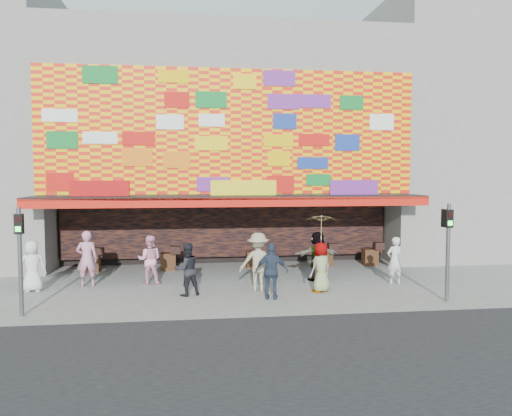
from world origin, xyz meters
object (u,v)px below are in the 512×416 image
object	(u,v)px
ped_a	(32,266)
ped_c	(187,269)
ped_b	(87,259)
signal_left	(20,249)
signal_right	(448,241)
parasol	(321,228)
ped_i	(150,260)
ped_h	(395,260)
ped_d	(258,262)
ped_f	(317,256)
ped_e	(272,271)
ped_g	(321,267)

from	to	relation	value
ped_a	ped_c	size ratio (longest dim) A/B	1.00
ped_b	ped_c	xyz separation A→B (m)	(3.45, -1.76, -0.12)
signal_left	ped_a	distance (m)	3.20
signal_right	parasol	bearing A→B (deg)	154.40
ped_b	ped_i	distance (m)	2.13
signal_left	ped_c	size ratio (longest dim) A/B	1.76
ped_b	ped_c	world-z (taller)	ped_b
ped_b	ped_h	xyz separation A→B (m)	(10.76, -0.96, -0.14)
ped_b	ped_h	bearing A→B (deg)	171.13
signal_left	signal_right	bearing A→B (deg)	0.00
ped_h	ped_i	xyz separation A→B (m)	(-8.64, 1.11, 0.03)
ped_d	ped_a	bearing A→B (deg)	-1.57
signal_right	ped_f	bearing A→B (deg)	132.88
ped_a	ped_f	distance (m)	9.82
signal_right	ped_i	size ratio (longest dim) A/B	1.74
ped_e	parasol	xyz separation A→B (m)	(1.77, 0.73, 1.25)
ped_c	ped_e	world-z (taller)	ped_e
ped_c	parasol	bearing A→B (deg)	157.91
ped_d	ped_f	xyz separation A→B (m)	(2.37, 1.33, -0.07)
ped_h	ped_i	size ratio (longest dim) A/B	0.97
ped_e	ped_i	distance (m)	4.80
ped_c	ped_d	distance (m)	2.38
ped_c	signal_right	bearing A→B (deg)	146.33
signal_left	ped_c	distance (m)	4.92
signal_right	ped_d	bearing A→B (deg)	159.23
ped_a	parasol	bearing A→B (deg)	165.69
ped_g	ped_h	bearing A→B (deg)	167.24
ped_b	ped_f	xyz separation A→B (m)	(8.17, -0.09, -0.07)
ped_b	parasol	bearing A→B (deg)	163.05
ped_g	ped_h	size ratio (longest dim) A/B	0.98
signal_left	parasol	size ratio (longest dim) A/B	1.65
ped_h	ped_f	bearing A→B (deg)	-30.21
ped_f	ped_c	bearing A→B (deg)	15.25
ped_e	ped_i	world-z (taller)	ped_e
ped_g	ped_i	bearing A→B (deg)	-48.59
ped_b	ped_d	size ratio (longest dim) A/B	1.00
signal_right	ped_e	size ratio (longest dim) A/B	1.71
signal_right	ped_h	world-z (taller)	signal_right
signal_left	ped_b	world-z (taller)	signal_left
ped_g	signal_right	bearing A→B (deg)	124.96
ped_e	ped_f	world-z (taller)	ped_f
ped_f	ped_h	distance (m)	2.73
ped_b	parasol	world-z (taller)	parasol
ped_b	parasol	distance (m)	8.14
signal_left	ped_g	size ratio (longest dim) A/B	1.82
signal_right	ped_g	distance (m)	4.04
signal_left	ped_f	bearing A→B (deg)	20.46
ped_b	signal_left	bearing A→B (deg)	69.79
ped_c	ped_b	bearing A→B (deg)	-48.22
ped_c	ped_e	bearing A→B (deg)	141.89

